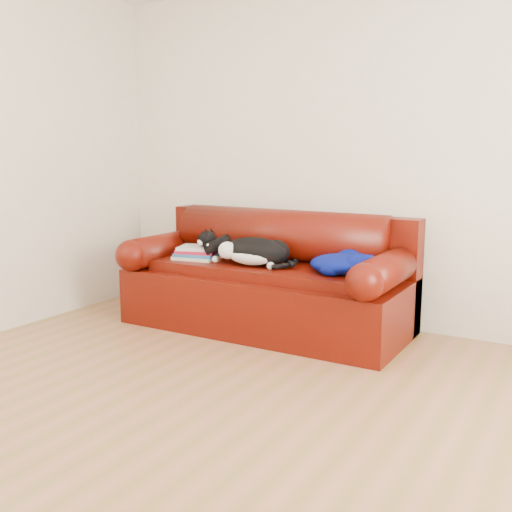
{
  "coord_description": "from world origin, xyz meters",
  "views": [
    {
      "loc": [
        1.55,
        -2.32,
        1.33
      ],
      "look_at": [
        -0.6,
        1.35,
        0.58
      ],
      "focal_mm": 42.0,
      "sensor_mm": 36.0,
      "label": 1
    }
  ],
  "objects_px": {
    "sofa_base": "(266,297)",
    "book_stack": "(198,253)",
    "blanket": "(343,263)",
    "cat": "(253,252)"
  },
  "relations": [
    {
      "from": "sofa_base",
      "to": "blanket",
      "type": "xyz_separation_m",
      "value": [
        0.63,
        -0.05,
        0.33
      ]
    },
    {
      "from": "book_stack",
      "to": "blanket",
      "type": "xyz_separation_m",
      "value": [
        1.17,
        0.07,
        0.02
      ]
    },
    {
      "from": "book_stack",
      "to": "cat",
      "type": "relative_size",
      "value": 0.49
    },
    {
      "from": "cat",
      "to": "blanket",
      "type": "height_order",
      "value": "cat"
    },
    {
      "from": "cat",
      "to": "blanket",
      "type": "distance_m",
      "value": 0.67
    },
    {
      "from": "blanket",
      "to": "book_stack",
      "type": "bearing_deg",
      "value": -176.75
    },
    {
      "from": "cat",
      "to": "book_stack",
      "type": "bearing_deg",
      "value": 160.47
    },
    {
      "from": "sofa_base",
      "to": "book_stack",
      "type": "bearing_deg",
      "value": -168.1
    },
    {
      "from": "sofa_base",
      "to": "book_stack",
      "type": "relative_size",
      "value": 5.91
    },
    {
      "from": "cat",
      "to": "blanket",
      "type": "relative_size",
      "value": 1.31
    }
  ]
}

